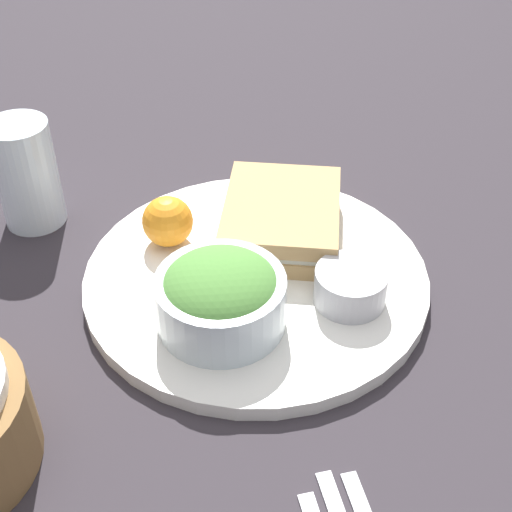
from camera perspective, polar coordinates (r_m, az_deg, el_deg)
ground_plane at (r=0.70m, az=0.00°, el=-2.23°), size 4.00×4.00×0.00m
plate at (r=0.69m, az=0.00°, el=-1.76°), size 0.33×0.33×0.02m
sandwich at (r=0.72m, az=2.06°, el=3.04°), size 0.16×0.14×0.04m
salad_bowl at (r=0.62m, az=-2.85°, el=-3.20°), size 0.11×0.11×0.07m
dressing_cup at (r=0.65m, az=7.56°, el=-2.43°), size 0.07×0.07×0.03m
orange_wedge at (r=0.71m, az=-7.08°, el=2.77°), size 0.05×0.05×0.05m
drink_glass at (r=0.78m, az=-17.89°, el=6.26°), size 0.06×0.06×0.12m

